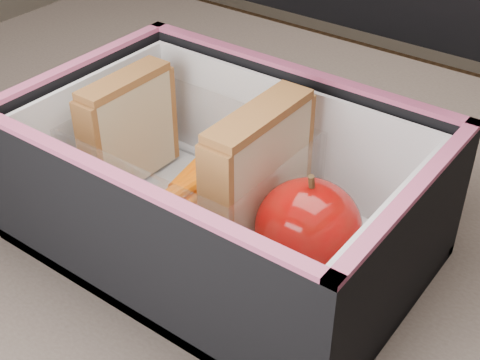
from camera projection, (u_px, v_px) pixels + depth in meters
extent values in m
cube|color=brown|center=(288.00, 259.00, 0.57)|extent=(1.20, 0.80, 0.03)
cube|color=#382D26|center=(140.00, 192.00, 1.28)|extent=(0.05, 0.05, 0.72)
cube|color=tan|center=(123.00, 129.00, 0.59)|extent=(0.01, 0.09, 0.09)
cube|color=#D96A6F|center=(130.00, 135.00, 0.59)|extent=(0.01, 0.08, 0.09)
cube|color=tan|center=(135.00, 134.00, 0.58)|extent=(0.01, 0.09, 0.09)
cube|color=brown|center=(123.00, 81.00, 0.55)|extent=(0.03, 0.09, 0.01)
cube|color=tan|center=(249.00, 175.00, 0.52)|extent=(0.01, 0.10, 0.11)
cube|color=#D96A6F|center=(258.00, 184.00, 0.51)|extent=(0.01, 0.10, 0.10)
cube|color=tan|center=(267.00, 183.00, 0.51)|extent=(0.01, 0.10, 0.11)
cube|color=brown|center=(259.00, 115.00, 0.48)|extent=(0.03, 0.10, 0.01)
cylinder|color=#F34E0C|center=(180.00, 212.00, 0.56)|extent=(0.02, 0.09, 0.01)
cylinder|color=#F34E0C|center=(212.00, 177.00, 0.58)|extent=(0.03, 0.09, 0.01)
cylinder|color=#F34E0C|center=(171.00, 197.00, 0.53)|extent=(0.02, 0.09, 0.01)
cylinder|color=#F34E0C|center=(187.00, 213.00, 0.55)|extent=(0.03, 0.09, 0.01)
cylinder|color=#F34E0C|center=(201.00, 184.00, 0.57)|extent=(0.03, 0.09, 0.01)
cylinder|color=#F34E0C|center=(189.00, 181.00, 0.55)|extent=(0.01, 0.09, 0.01)
cylinder|color=#F34E0C|center=(183.00, 214.00, 0.55)|extent=(0.03, 0.09, 0.01)
cylinder|color=#F34E0C|center=(196.00, 193.00, 0.56)|extent=(0.03, 0.09, 0.01)
cylinder|color=#F34E0C|center=(200.00, 162.00, 0.58)|extent=(0.03, 0.09, 0.01)
cylinder|color=#F34E0C|center=(159.00, 211.00, 0.56)|extent=(0.01, 0.09, 0.01)
cube|color=white|center=(314.00, 267.00, 0.51)|extent=(0.09, 0.09, 0.01)
ellipsoid|color=maroon|center=(308.00, 228.00, 0.48)|extent=(0.08, 0.08, 0.07)
cylinder|color=#432E18|center=(312.00, 183.00, 0.46)|extent=(0.00, 0.01, 0.01)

